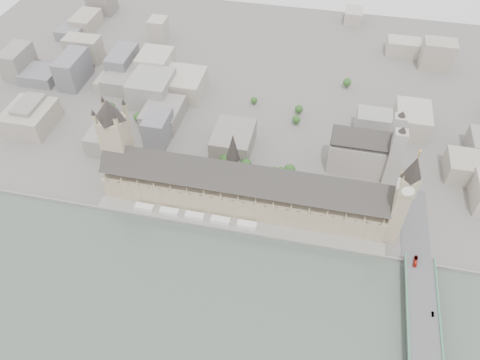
% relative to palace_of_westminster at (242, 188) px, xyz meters
% --- Properties ---
extents(ground, '(900.00, 900.00, 0.00)m').
position_rel_palace_of_westminster_xyz_m(ground, '(0.00, -19.70, -22.71)').
color(ground, '#595651').
rests_on(ground, ground).
extents(embankment_wall, '(600.00, 1.50, 3.00)m').
position_rel_palace_of_westminster_xyz_m(embankment_wall, '(0.00, -34.70, -21.21)').
color(embankment_wall, slate).
rests_on(embankment_wall, ground).
extents(river_terrace, '(270.00, 15.00, 2.00)m').
position_rel_palace_of_westminster_xyz_m(river_terrace, '(0.00, -27.20, -21.71)').
color(river_terrace, slate).
rests_on(river_terrace, ground).
extents(terrace_tents, '(118.00, 7.00, 4.00)m').
position_rel_palace_of_westminster_xyz_m(terrace_tents, '(-40.00, -26.70, -18.71)').
color(terrace_tents, silver).
rests_on(terrace_tents, river_terrace).
extents(palace_of_westminster, '(265.00, 40.73, 55.44)m').
position_rel_palace_of_westminster_xyz_m(palace_of_westminster, '(0.00, 0.00, 0.00)').
color(palace_of_westminster, '#9C8669').
rests_on(palace_of_westminster, ground).
extents(elizabeth_tower, '(17.00, 17.00, 107.50)m').
position_rel_palace_of_westminster_xyz_m(elizabeth_tower, '(138.00, -11.70, 35.38)').
color(elizabeth_tower, '#9C8669').
rests_on(elizabeth_tower, ground).
extents(victoria_tower, '(30.00, 30.00, 100.00)m').
position_rel_palace_of_westminster_xyz_m(victoria_tower, '(-122.00, 6.30, 32.50)').
color(victoria_tower, '#9C8669').
rests_on(victoria_tower, ground).
extents(central_tower, '(13.00, 13.00, 48.00)m').
position_rel_palace_of_westminster_xyz_m(central_tower, '(-10.00, 6.30, 35.21)').
color(central_tower, gray).
rests_on(central_tower, ground).
extents(westminster_bridge, '(25.00, 325.00, 10.25)m').
position_rel_palace_of_westminster_xyz_m(westminster_bridge, '(162.00, -107.20, -17.58)').
color(westminster_bridge, '#474749').
rests_on(westminster_bridge, ground).
extents(westminster_abbey, '(68.00, 36.00, 64.00)m').
position_rel_palace_of_westminster_xyz_m(westminster_abbey, '(110.92, 75.30, 2.38)').
color(westminster_abbey, gray).
rests_on(westminster_abbey, ground).
extents(city_skyline_inland, '(720.00, 360.00, 38.00)m').
position_rel_palace_of_westminster_xyz_m(city_skyline_inland, '(0.00, 225.30, -3.71)').
color(city_skyline_inland, gray).
rests_on(city_skyline_inland, ground).
extents(park_trees, '(110.00, 30.00, 15.00)m').
position_rel_palace_of_westminster_xyz_m(park_trees, '(-10.00, 40.30, -15.21)').
color(park_trees, '#1A4117').
rests_on(park_trees, ground).
extents(red_bus_north, '(4.36, 11.54, 3.14)m').
position_rel_palace_of_westminster_xyz_m(red_bus_north, '(157.85, -41.28, -10.89)').
color(red_bus_north, '#B12014').
rests_on(red_bus_north, westminster_bridge).
extents(car_silver, '(1.61, 4.42, 1.45)m').
position_rel_palace_of_westminster_xyz_m(car_silver, '(168.94, -88.12, -11.73)').
color(car_silver, gray).
rests_on(car_silver, westminster_bridge).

